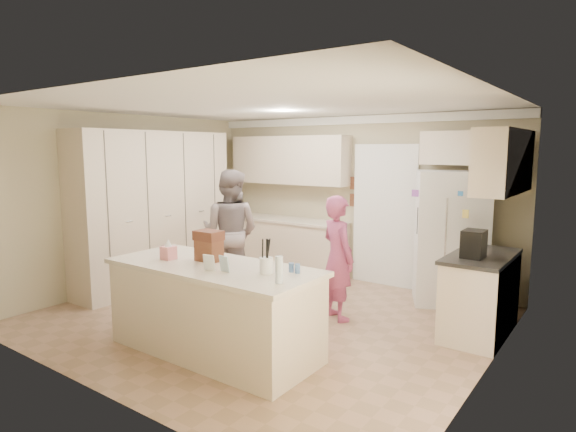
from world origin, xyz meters
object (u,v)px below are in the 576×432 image
Objects in this scene: refrigerator at (450,238)px; island_base at (214,311)px; coffee_maker at (474,244)px; utensil_crock at (266,265)px; tissue_box at (168,253)px; teen_girl at (338,258)px; dollhouse_body at (209,251)px; teen_boy at (230,232)px.

island_base is at bearing -140.32° from refrigerator.
utensil_crock is (-1.40, -1.85, -0.07)m from coffee_maker.
coffee_maker is 2.14× the size of tissue_box.
refrigerator reaches higher than teen_girl.
teen_girl is (0.53, 1.61, 0.33)m from island_base.
tissue_box is at bearing -153.43° from dollhouse_body.
teen_boy is at bearing 127.58° from island_base.
teen_girl is (1.80, -0.04, -0.13)m from teen_boy.
island_base is at bearing 108.81° from teen_boy.
dollhouse_body is at bearing 107.08° from teen_boy.
teen_girl is at bearing 65.72° from dollhouse_body.
tissue_box is (-0.55, -0.10, 0.56)m from island_base.
refrigerator is 1.70m from teen_girl.
dollhouse_body is at bearing 146.31° from island_base.
coffee_maker is at bearing -140.00° from teen_girl.
coffee_maker is at bearing 37.57° from tissue_box.
dollhouse_body is 0.14× the size of teen_boy.
teen_boy is at bearing 125.84° from dollhouse_body.
coffee_maker is 2.87m from island_base.
teen_girl is (1.08, 1.71, -0.23)m from tissue_box.
teen_boy reaches higher than island_base.
coffee_maker is 2.00× the size of utensil_crock.
refrigerator is 1.17× the size of teen_girl.
island_base is 0.86m from utensil_crock.
dollhouse_body is 1.92m from teen_boy.
refrigerator reaches higher than coffee_maker.
island_base is 1.43× the size of teen_girl.
teen_girl is at bearing 160.05° from teen_boy.
teen_boy reaches higher than utensil_crock.
utensil_crock is at bearing -129.81° from refrigerator.
island_base is at bearing 10.30° from tissue_box.
island_base is 1.73m from teen_girl.
utensil_crock is at bearing -3.58° from dollhouse_body.
utensil_crock is (0.65, 0.05, 0.56)m from island_base.
coffee_maker is at bearing 165.53° from teen_boy.
tissue_box is 0.45m from dollhouse_body.
tissue_box is 0.54× the size of dollhouse_body.
refrigerator reaches higher than island_base.
teen_girl is at bearing 94.29° from utensil_crock.
tissue_box is (-2.01, -3.13, 0.10)m from refrigerator.
teen_boy is 1.81m from teen_girl.
tissue_box is 1.90m from teen_boy.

